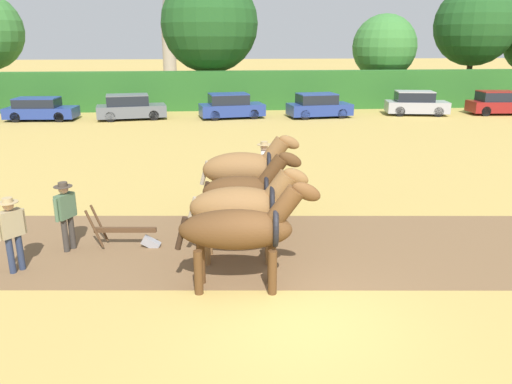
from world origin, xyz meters
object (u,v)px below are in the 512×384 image
(tree_left, at_px, (210,24))
(parked_car_center_right, at_px, (319,106))
(farmer_onlooker_left, at_px, (12,229))
(church_spire, at_px, (168,21))
(farmer_at_plow, at_px, (66,211))
(tree_center, at_px, (475,25))
(tree_center_left, at_px, (385,47))
(parked_car_right, at_px, (416,104))
(draft_horse_trail_left, at_px, (245,191))
(parked_car_center_left, at_px, (130,107))
(draft_horse_lead_right, at_px, (243,207))
(parked_car_far_right, at_px, (498,103))
(draft_horse_trail_right, at_px, (245,169))
(farmer_beside_team, at_px, (264,164))
(parked_car_left, at_px, (40,109))
(parked_car_center, at_px, (231,106))
(draft_horse_lead_left, at_px, (242,229))
(plow, at_px, (131,235))

(tree_left, relative_size, parked_car_center_right, 2.25)
(farmer_onlooker_left, height_order, parked_car_center_right, farmer_onlooker_left)
(church_spire, distance_m, farmer_at_plow, 67.47)
(tree_left, relative_size, tree_center, 1.05)
(tree_left, distance_m, farmer_at_plow, 27.90)
(tree_left, distance_m, church_spire, 40.38)
(tree_center_left, distance_m, parked_car_right, 7.67)
(draft_horse_trail_left, relative_size, parked_car_center_left, 0.59)
(draft_horse_lead_right, bearing_deg, tree_center_left, 70.92)
(draft_horse_trail_left, xyz_separation_m, parked_car_far_right, (18.47, 20.19, -0.48))
(tree_center_left, distance_m, draft_horse_trail_right, 28.88)
(farmer_beside_team, distance_m, parked_car_center_right, 17.38)
(draft_horse_trail_left, bearing_deg, parked_car_left, 124.62)
(parked_car_left, bearing_deg, parked_car_far_right, 2.53)
(draft_horse_lead_right, relative_size, parked_car_right, 0.67)
(tree_left, bearing_deg, farmer_beside_team, -86.10)
(farmer_onlooker_left, height_order, parked_car_far_right, farmer_onlooker_left)
(tree_left, relative_size, parked_car_right, 2.26)
(church_spire, xyz_separation_m, draft_horse_trail_right, (6.96, -65.20, -6.01))
(draft_horse_lead_right, distance_m, parked_car_far_right, 28.52)
(tree_left, distance_m, parked_car_left, 13.55)
(parked_car_center, relative_size, parked_car_far_right, 1.10)
(tree_left, height_order, draft_horse_trail_left, tree_left)
(tree_center, xyz_separation_m, parked_car_left, (-31.71, -7.57, -5.25))
(parked_car_center_left, xyz_separation_m, parked_car_center_right, (12.04, -0.26, -0.01))
(tree_center, distance_m, farmer_onlooker_left, 39.25)
(parked_car_center_right, relative_size, parked_car_far_right, 1.09)
(tree_left, height_order, draft_horse_lead_left, tree_left)
(parked_car_center_left, bearing_deg, tree_left, 41.92)
(draft_horse_lead_left, height_order, farmer_beside_team, draft_horse_lead_left)
(tree_center, xyz_separation_m, church_spire, (-27.10, 38.70, 1.51))
(tree_center_left, xyz_separation_m, farmer_at_plow, (-17.09, -27.72, -3.28))
(tree_center, bearing_deg, draft_horse_lead_right, -124.82)
(draft_horse_trail_right, xyz_separation_m, parked_car_far_right, (18.35, 18.78, -0.68))
(plow, bearing_deg, tree_center_left, 65.76)
(tree_center_left, distance_m, parked_car_left, 25.45)
(plow, height_order, parked_car_center, parked_car_center)
(parked_car_far_right, bearing_deg, farmer_at_plow, -134.82)
(tree_left, relative_size, farmer_onlooker_left, 5.60)
(draft_horse_lead_left, xyz_separation_m, farmer_at_plow, (-4.06, 2.32, -0.29))
(plow, bearing_deg, farmer_onlooker_left, -148.56)
(draft_horse_trail_left, xyz_separation_m, draft_horse_trail_right, (0.11, 1.41, 0.20))
(tree_center_left, bearing_deg, draft_horse_lead_left, -113.46)
(draft_horse_trail_left, height_order, farmer_at_plow, draft_horse_trail_left)
(farmer_beside_team, relative_size, farmer_onlooker_left, 1.06)
(church_spire, distance_m, draft_horse_trail_right, 65.84)
(farmer_at_plow, distance_m, parked_car_left, 22.04)
(farmer_at_plow, xyz_separation_m, parked_car_far_right, (22.78, 20.70, -0.26))
(parked_car_left, xyz_separation_m, parked_car_center_right, (17.61, -0.38, 0.06))
(draft_horse_lead_left, distance_m, parked_car_center, 23.02)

